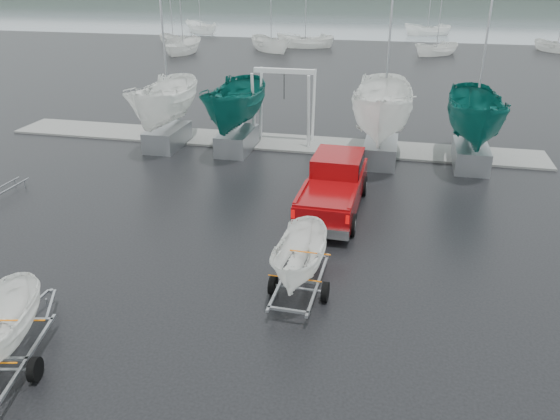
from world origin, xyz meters
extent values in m
plane|color=black|center=(0.00, 0.00, 0.00)|extent=(120.00, 120.00, 0.00)
plane|color=slate|center=(0.00, 100.00, -0.01)|extent=(300.00, 300.00, 0.00)
cube|color=gray|center=(0.00, 13.00, 0.05)|extent=(30.00, 3.00, 0.12)
cube|color=maroon|center=(5.02, 4.49, 0.84)|extent=(2.22, 6.12, 1.00)
cube|color=maroon|center=(5.04, 5.59, 1.62)|extent=(1.99, 2.45, 0.89)
cube|color=black|center=(5.04, 5.59, 1.68)|extent=(2.01, 2.19, 0.58)
cube|color=silver|center=(4.95, 1.40, 0.52)|extent=(2.12, 0.23, 0.37)
cylinder|color=black|center=(4.06, 6.50, 0.42)|extent=(0.33, 0.84, 0.84)
cylinder|color=black|center=(6.05, 6.46, 0.42)|extent=(0.33, 0.84, 0.84)
cylinder|color=black|center=(3.98, 2.52, 0.42)|extent=(0.33, 0.84, 0.84)
cylinder|color=black|center=(5.97, 2.48, 0.42)|extent=(0.33, 0.84, 0.84)
cube|color=#909398|center=(4.34, -1.79, 0.45)|extent=(0.15, 3.60, 0.08)
cube|color=#909398|center=(5.44, -1.81, 0.45)|extent=(0.15, 3.60, 0.08)
cylinder|color=#909398|center=(4.89, -2.00, 0.30)|extent=(1.60, 0.11, 0.08)
cylinder|color=black|center=(4.09, -1.98, 0.30)|extent=(0.19, 0.60, 0.60)
cylinder|color=black|center=(5.68, -2.01, 0.30)|extent=(0.19, 0.60, 0.60)
imported|color=white|center=(4.89, -1.80, 2.38)|extent=(1.45, 1.49, 3.77)
cube|color=orange|center=(4.91, -1.00, 1.00)|extent=(1.55, 0.07, 0.03)
cube|color=orange|center=(4.87, -2.60, 1.00)|extent=(1.55, 0.07, 0.03)
cube|color=#909398|center=(-0.87, -6.78, 0.45)|extent=(0.88, 3.53, 0.08)
cylinder|color=#909398|center=(-1.36, -7.10, 0.30)|extent=(1.58, 0.44, 0.08)
cylinder|color=black|center=(-0.58, -6.92, 0.30)|extent=(0.31, 0.63, 0.60)
cube|color=orange|center=(-1.58, -6.12, 1.00)|extent=(1.52, 0.39, 0.03)
cylinder|color=silver|center=(-0.37, 12.20, 2.00)|extent=(0.16, 0.58, 3.99)
cylinder|color=silver|center=(-0.37, 13.80, 2.00)|extent=(0.16, 0.58, 3.99)
cylinder|color=silver|center=(2.63, 12.20, 2.00)|extent=(0.16, 0.58, 3.99)
cylinder|color=silver|center=(2.63, 13.80, 2.00)|extent=(0.16, 0.58, 3.99)
cube|color=silver|center=(1.13, 13.00, 4.00)|extent=(3.30, 0.25, 0.25)
cube|color=#909398|center=(-4.92, 11.00, 0.55)|extent=(1.60, 3.20, 1.10)
imported|color=white|center=(-4.92, 11.00, 4.48)|extent=(2.55, 2.61, 6.77)
cylinder|color=#B2B2B7|center=(-4.92, 11.50, 7.22)|extent=(0.10, 0.10, 7.00)
cube|color=#909398|center=(-1.03, 11.20, 0.55)|extent=(1.60, 3.20, 1.10)
imported|color=#0D5C53|center=(-1.03, 11.20, 4.53)|extent=(2.58, 2.65, 6.86)
cube|color=#909398|center=(6.54, 11.00, 0.55)|extent=(1.60, 3.20, 1.10)
imported|color=white|center=(6.54, 11.00, 5.02)|extent=(2.95, 3.03, 7.84)
cylinder|color=#B2B2B7|center=(6.54, 11.50, 7.63)|extent=(0.10, 0.10, 7.00)
cube|color=#909398|center=(10.90, 11.30, 0.55)|extent=(1.60, 3.20, 1.10)
imported|color=#0D5C53|center=(10.90, 11.30, 4.60)|extent=(2.64, 2.71, 7.01)
cylinder|color=#B2B2B7|center=(10.90, 11.80, 7.31)|extent=(0.10, 0.10, 7.00)
imported|color=white|center=(-17.21, 43.67, 0.00)|extent=(2.76, 2.82, 6.72)
cylinder|color=#B2B2B7|center=(-17.21, 43.67, 4.00)|extent=(0.08, 0.08, 8.00)
imported|color=white|center=(-8.02, 47.73, 0.00)|extent=(3.99, 3.99, 7.41)
cylinder|color=#B2B2B7|center=(-8.02, 47.73, 4.00)|extent=(0.08, 0.08, 8.00)
imported|color=white|center=(10.49, 48.62, 0.00)|extent=(3.23, 3.23, 6.00)
cylinder|color=#B2B2B7|center=(10.49, 48.62, 4.00)|extent=(0.08, 0.08, 8.00)
imported|color=white|center=(24.09, 54.32, 0.00)|extent=(3.17, 3.18, 5.89)
imported|color=white|center=(-22.44, 63.25, 0.00)|extent=(3.76, 3.75, 7.02)
cylinder|color=#B2B2B7|center=(-22.44, 63.25, 4.00)|extent=(0.08, 0.08, 8.00)
imported|color=white|center=(9.90, 67.85, 0.00)|extent=(3.05, 3.00, 6.64)
cylinder|color=#B2B2B7|center=(9.90, 67.85, 4.00)|extent=(0.08, 0.08, 8.00)
imported|color=white|center=(-4.70, 51.40, 0.00)|extent=(3.04, 2.98, 6.90)
cylinder|color=#B2B2B7|center=(-4.70, 51.40, 4.00)|extent=(0.08, 0.08, 8.00)
imported|color=white|center=(-21.31, 50.48, 0.00)|extent=(3.06, 3.06, 5.68)
cylinder|color=#B2B2B7|center=(-21.31, 50.48, 4.00)|extent=(0.08, 0.08, 8.00)
camera|label=1|loc=(7.42, -15.67, 9.12)|focal=35.00mm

